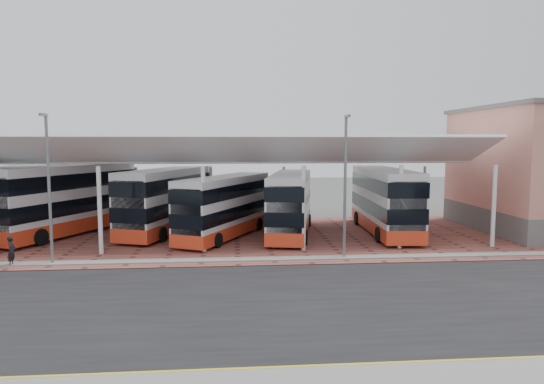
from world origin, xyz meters
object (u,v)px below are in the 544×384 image
object	(u,v)px
bus_4	(291,204)
bus_3	(225,207)
pedestrian	(12,251)
bus_1	(67,200)
bus_2	(168,201)
bus_5	(385,201)

from	to	relation	value
bus_4	bus_3	bearing A→B (deg)	-162.09
bus_4	pedestrian	bearing A→B (deg)	-143.22
bus_4	pedestrian	distance (m)	17.55
bus_3	pedestrian	distance (m)	13.23
bus_1	bus_2	distance (m)	7.04
bus_1	bus_2	size ratio (longest dim) A/B	1.05
bus_5	bus_3	bearing A→B (deg)	-173.01
bus_2	pedestrian	size ratio (longest dim) A/B	7.17
bus_5	bus_1	bearing A→B (deg)	179.92
bus_4	bus_5	distance (m)	6.88
bus_3	bus_5	xyz separation A→B (m)	(11.51, 0.73, 0.21)
pedestrian	bus_5	bearing A→B (deg)	-73.23
bus_1	bus_4	world-z (taller)	bus_1
bus_3	bus_2	bearing A→B (deg)	176.30
bus_1	bus_3	bearing A→B (deg)	15.02
bus_2	pedestrian	bearing A→B (deg)	-107.72
bus_5	pedestrian	distance (m)	24.00
bus_1	bus_4	size ratio (longest dim) A/B	1.11
bus_1	bus_3	size ratio (longest dim) A/B	1.18
bus_1	pedestrian	xyz separation A→B (m)	(0.03, -9.09, -1.65)
bus_3	bus_5	world-z (taller)	bus_5
bus_3	bus_5	size ratio (longest dim) A/B	0.90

